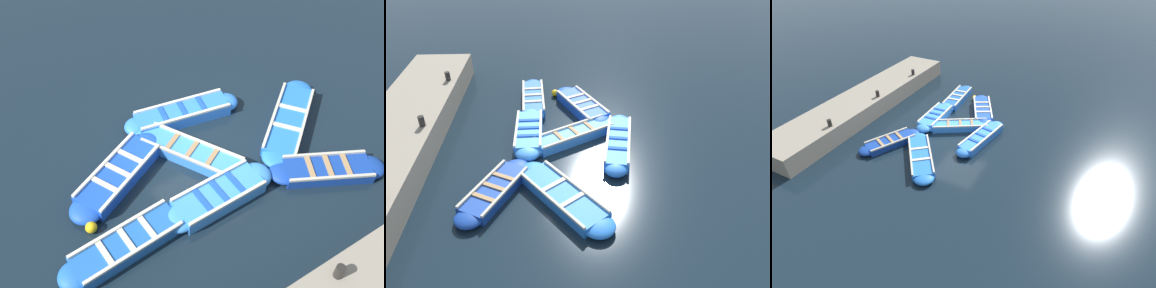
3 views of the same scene
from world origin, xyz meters
TOP-DOWN VIEW (x-y plane):
  - ground_plane at (0.00, 0.00)m, footprint 120.00×120.00m
  - boat_near_quay at (-0.28, -2.53)m, footprint 2.41×3.56m
  - boat_centre at (0.11, -0.44)m, footprint 3.59×2.48m
  - boat_mid_row at (1.73, -0.63)m, footprint 1.00×3.32m
  - boat_outer_right at (1.73, -3.26)m, footprint 1.08×3.60m
  - boat_alongside at (0.54, 2.72)m, footprint 3.14×3.64m
  - boat_bow_out at (-1.38, 0.15)m, footprint 1.36×3.72m
  - boat_stern_in at (2.54, 2.40)m, footprint 2.20×3.25m
  - bollard_mid_north at (5.14, 0.00)m, footprint 0.20×0.20m
  - buoy_orange_near at (0.83, -3.80)m, footprint 0.30×0.30m

SIDE VIEW (x-z plane):
  - ground_plane at x=0.00m, z-range 0.00..0.00m
  - buoy_orange_near at x=0.83m, z-range 0.00..0.30m
  - boat_stern_in at x=2.54m, z-range -0.03..0.34m
  - boat_alongside at x=0.54m, z-range -0.03..0.35m
  - boat_centre at x=0.11m, z-range -0.03..0.37m
  - boat_outer_right at x=1.73m, z-range -0.03..0.39m
  - boat_near_quay at x=-0.28m, z-range -0.03..0.42m
  - boat_bow_out at x=-1.38m, z-range -0.03..0.42m
  - boat_mid_row at x=1.73m, z-range -0.03..0.43m
  - bollard_mid_north at x=5.14m, z-range 0.98..1.33m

